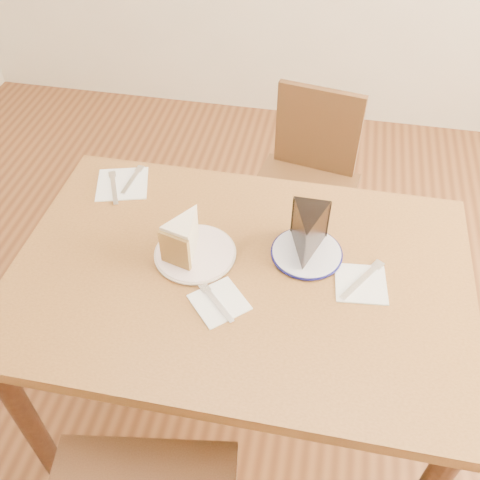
# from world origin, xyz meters

# --- Properties ---
(ground) EXTENTS (4.00, 4.00, 0.00)m
(ground) POSITION_xyz_m (0.00, 0.00, 0.00)
(ground) COLOR #492613
(ground) RESTS_ON ground
(table) EXTENTS (1.20, 0.80, 0.75)m
(table) POSITION_xyz_m (0.00, 0.00, 0.65)
(table) COLOR #563517
(table) RESTS_ON ground
(chair_far) EXTENTS (0.46, 0.46, 0.80)m
(chair_far) POSITION_xyz_m (0.11, 0.77, 0.44)
(chair_far) COLOR #392111
(chair_far) RESTS_ON ground
(plate_cream) EXTENTS (0.21, 0.21, 0.01)m
(plate_cream) POSITION_xyz_m (-0.13, 0.03, 0.76)
(plate_cream) COLOR white
(plate_cream) RESTS_ON table
(plate_navy) EXTENTS (0.18, 0.18, 0.01)m
(plate_navy) POSITION_xyz_m (0.16, 0.09, 0.76)
(plate_navy) COLOR white
(plate_navy) RESTS_ON table
(carrot_cake) EXTENTS (0.11, 0.13, 0.10)m
(carrot_cake) POSITION_xyz_m (-0.15, 0.04, 0.81)
(carrot_cake) COLOR white
(carrot_cake) RESTS_ON plate_cream
(chocolate_cake) EXTENTS (0.10, 0.14, 0.12)m
(chocolate_cake) POSITION_xyz_m (0.16, 0.09, 0.82)
(chocolate_cake) COLOR black
(chocolate_cake) RESTS_ON plate_navy
(napkin_cream) EXTENTS (0.17, 0.17, 0.00)m
(napkin_cream) POSITION_xyz_m (-0.03, -0.11, 0.75)
(napkin_cream) COLOR white
(napkin_cream) RESTS_ON table
(napkin_navy) EXTENTS (0.14, 0.14, 0.00)m
(napkin_navy) POSITION_xyz_m (0.31, 0.02, 0.75)
(napkin_navy) COLOR white
(napkin_navy) RESTS_ON table
(napkin_spare) EXTENTS (0.19, 0.19, 0.00)m
(napkin_spare) POSITION_xyz_m (-0.42, 0.28, 0.75)
(napkin_spare) COLOR white
(napkin_spare) RESTS_ON table
(fork_cream) EXTENTS (0.11, 0.11, 0.00)m
(fork_cream) POSITION_xyz_m (-0.03, -0.12, 0.76)
(fork_cream) COLOR silver
(fork_cream) RESTS_ON napkin_cream
(knife_navy) EXTENTS (0.11, 0.15, 0.00)m
(knife_navy) POSITION_xyz_m (0.31, 0.03, 0.76)
(knife_navy) COLOR silver
(knife_navy) RESTS_ON napkin_navy
(fork_spare) EXTENTS (0.03, 0.14, 0.00)m
(fork_spare) POSITION_xyz_m (-0.40, 0.30, 0.76)
(fork_spare) COLOR silver
(fork_spare) RESTS_ON napkin_spare
(knife_spare) EXTENTS (0.08, 0.15, 0.00)m
(knife_spare) POSITION_xyz_m (-0.44, 0.25, 0.76)
(knife_spare) COLOR silver
(knife_spare) RESTS_ON napkin_spare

